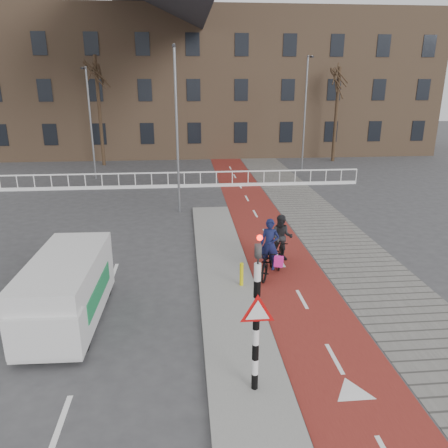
{
  "coord_description": "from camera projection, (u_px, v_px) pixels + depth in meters",
  "views": [
    {
      "loc": [
        -1.95,
        -9.64,
        6.35
      ],
      "look_at": [
        -0.62,
        5.0,
        1.5
      ],
      "focal_mm": 35.0,
      "sensor_mm": 36.0,
      "label": 1
    }
  ],
  "objects": [
    {
      "name": "streetlight_left",
      "position": [
        91.0,
        125.0,
        28.48
      ],
      "size": [
        0.12,
        0.12,
        7.18
      ],
      "primitive_type": "cylinder",
      "color": "slate",
      "rests_on": "ground"
    },
    {
      "name": "railing",
      "position": [
        135.0,
        184.0,
        26.82
      ],
      "size": [
        28.0,
        0.1,
        0.99
      ],
      "color": "silver",
      "rests_on": "ground"
    },
    {
      "name": "streetlight_right",
      "position": [
        305.0,
        115.0,
        31.28
      ],
      "size": [
        0.12,
        0.12,
        7.98
      ],
      "primitive_type": "cylinder",
      "color": "slate",
      "rests_on": "ground"
    },
    {
      "name": "sidewalk",
      "position": [
        316.0,
        218.0,
        21.1
      ],
      "size": [
        3.0,
        60.0,
        0.01
      ],
      "primitive_type": "cube",
      "color": "slate",
      "rests_on": "ground"
    },
    {
      "name": "bike_lane",
      "position": [
        259.0,
        220.0,
        20.86
      ],
      "size": [
        2.5,
        60.0,
        0.01
      ],
      "primitive_type": "cube",
      "color": "maroon",
      "rests_on": "ground"
    },
    {
      "name": "traffic_signal",
      "position": [
        257.0,
        311.0,
        8.69
      ],
      "size": [
        0.8,
        0.8,
        3.68
      ],
      "color": "black",
      "rests_on": "curb_island"
    },
    {
      "name": "townhouse_row",
      "position": [
        170.0,
        63.0,
        38.82
      ],
      "size": [
        46.0,
        10.0,
        15.9
      ],
      "color": "#7F6047",
      "rests_on": "ground"
    },
    {
      "name": "curb_island",
      "position": [
        224.0,
        273.0,
        14.98
      ],
      "size": [
        1.8,
        16.0,
        0.12
      ],
      "primitive_type": "cube",
      "color": "gray",
      "rests_on": "ground"
    },
    {
      "name": "cyclist_near",
      "position": [
        269.0,
        257.0,
        14.74
      ],
      "size": [
        1.37,
        2.02,
        1.99
      ],
      "rotation": [
        0.0,
        0.0,
        -0.41
      ],
      "color": "black",
      "rests_on": "bike_lane"
    },
    {
      "name": "bollard",
      "position": [
        242.0,
        274.0,
        13.84
      ],
      "size": [
        0.12,
        0.12,
        0.76
      ],
      "primitive_type": "cylinder",
      "color": "#CDC30B",
      "rests_on": "curb_island"
    },
    {
      "name": "van",
      "position": [
        67.0,
        289.0,
        11.84
      ],
      "size": [
        1.82,
        4.32,
        1.84
      ],
      "rotation": [
        0.0,
        0.0,
        -0.03
      ],
      "color": "silver",
      "rests_on": "ground"
    },
    {
      "name": "tree_mid",
      "position": [
        100.0,
        112.0,
        33.03
      ],
      "size": [
        0.26,
        0.26,
        8.13
      ],
      "primitive_type": "cylinder",
      "color": "black",
      "rests_on": "ground"
    },
    {
      "name": "ground",
      "position": [
        265.0,
        339.0,
        11.27
      ],
      "size": [
        120.0,
        120.0,
        0.0
      ],
      "primitive_type": "plane",
      "color": "#38383A",
      "rests_on": "ground"
    },
    {
      "name": "cyclist_far",
      "position": [
        281.0,
        245.0,
        15.52
      ],
      "size": [
        0.98,
        1.8,
        1.87
      ],
      "rotation": [
        0.0,
        0.0,
        -0.3
      ],
      "color": "black",
      "rests_on": "bike_lane"
    },
    {
      "name": "streetlight_near",
      "position": [
        177.0,
        133.0,
        20.88
      ],
      "size": [
        0.12,
        0.12,
        7.91
      ],
      "primitive_type": "cylinder",
      "color": "slate",
      "rests_on": "ground"
    },
    {
      "name": "tree_right",
      "position": [
        336.0,
        115.0,
        34.93
      ],
      "size": [
        0.26,
        0.26,
        7.36
      ],
      "primitive_type": "cylinder",
      "color": "black",
      "rests_on": "ground"
    }
  ]
}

